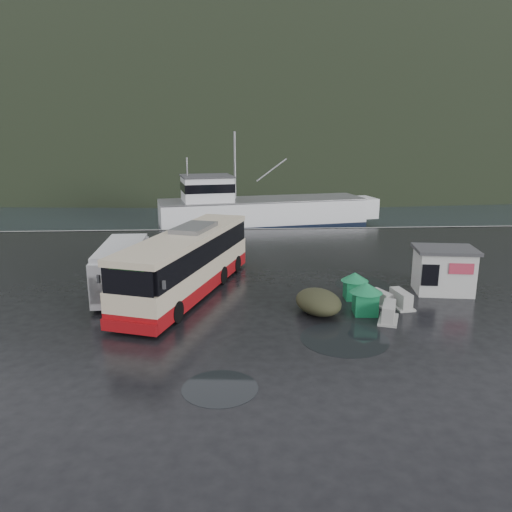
{
  "coord_description": "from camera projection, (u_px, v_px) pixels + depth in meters",
  "views": [
    {
      "loc": [
        -0.76,
        -24.41,
        8.73
      ],
      "look_at": [
        0.82,
        3.33,
        1.7
      ],
      "focal_mm": 35.0,
      "sensor_mm": 36.0,
      "label": 1
    }
  ],
  "objects": [
    {
      "name": "waste_bin_right",
      "position": [
        354.0,
        299.0,
        26.6
      ],
      "size": [
        1.07,
        1.07,
        1.45
      ],
      "primitive_type": null,
      "rotation": [
        0.0,
        0.0,
        -0.03
      ],
      "color": "#147140",
      "rests_on": "ground"
    },
    {
      "name": "headland",
      "position": [
        247.0,
        147.0,
        268.33
      ],
      "size": [
        780.0,
        540.0,
        570.0
      ],
      "primitive_type": "ellipsoid",
      "color": "black",
      "rests_on": "ground"
    },
    {
      "name": "jersey_barrier_c",
      "position": [
        388.0,
        321.0,
        23.51
      ],
      "size": [
        1.43,
        1.91,
        0.86
      ],
      "primitive_type": null,
      "rotation": [
        0.0,
        0.0,
        -0.38
      ],
      "color": "#999993",
      "rests_on": "ground"
    },
    {
      "name": "fishing_trawler",
      "position": [
        262.0,
        217.0,
        51.79
      ],
      "size": [
        25.44,
        10.07,
        9.94
      ],
      "primitive_type": null,
      "rotation": [
        0.0,
        0.0,
        0.19
      ],
      "color": "white",
      "rests_on": "ground"
    },
    {
      "name": "jersey_barrier_b",
      "position": [
        400.0,
        307.0,
        25.37
      ],
      "size": [
        1.07,
        1.79,
        0.85
      ],
      "primitive_type": null,
      "rotation": [
        0.0,
        0.0,
        0.14
      ],
      "color": "#999993",
      "rests_on": "ground"
    },
    {
      "name": "ground",
      "position": [
        244.0,
        304.0,
        25.82
      ],
      "size": [
        160.0,
        160.0,
        0.0
      ],
      "primitive_type": "plane",
      "color": "black",
      "rests_on": "ground"
    },
    {
      "name": "ticket_kiosk",
      "position": [
        442.0,
        292.0,
        27.69
      ],
      "size": [
        3.56,
        2.9,
        2.52
      ],
      "primitive_type": null,
      "rotation": [
        0.0,
        0.0,
        -0.15
      ],
      "color": "beige",
      "rests_on": "ground"
    },
    {
      "name": "jersey_barrier_a",
      "position": [
        380.0,
        305.0,
        25.67
      ],
      "size": [
        1.2,
        1.62,
        0.73
      ],
      "primitive_type": null,
      "rotation": [
        0.0,
        0.0,
        0.36
      ],
      "color": "#999993",
      "rests_on": "ground"
    },
    {
      "name": "dome_tent",
      "position": [
        318.0,
        313.0,
        24.53
      ],
      "size": [
        2.69,
        3.32,
        1.15
      ],
      "primitive_type": null,
      "rotation": [
        0.0,
        0.0,
        0.22
      ],
      "color": "#2C2D1B",
      "rests_on": "ground"
    },
    {
      "name": "puddles",
      "position": [
        330.0,
        326.0,
        22.9
      ],
      "size": [
        11.04,
        14.5,
        0.01
      ],
      "color": "black",
      "rests_on": "ground"
    },
    {
      "name": "white_van",
      "position": [
        124.0,
        293.0,
        27.46
      ],
      "size": [
        2.48,
        6.68,
        2.77
      ],
      "primitive_type": null,
      "rotation": [
        0.0,
        0.0,
        0.03
      ],
      "color": "white",
      "rests_on": "ground"
    },
    {
      "name": "harbor_water",
      "position": [
        230.0,
        164.0,
        132.28
      ],
      "size": [
        300.0,
        180.0,
        0.02
      ],
      "primitive_type": "cube",
      "color": "black",
      "rests_on": "ground"
    },
    {
      "name": "quay_edge",
      "position": [
        237.0,
        229.0,
        45.17
      ],
      "size": [
        160.0,
        0.6,
        1.5
      ],
      "primitive_type": "cube",
      "color": "#999993",
      "rests_on": "ground"
    },
    {
      "name": "waste_bin_left",
      "position": [
        365.0,
        314.0,
        24.4
      ],
      "size": [
        1.24,
        1.24,
        1.6
      ],
      "primitive_type": null,
      "rotation": [
        0.0,
        0.0,
        -0.09
      ],
      "color": "#147140",
      "rests_on": "ground"
    },
    {
      "name": "coach_bus",
      "position": [
        189.0,
        293.0,
        27.54
      ],
      "size": [
        7.22,
        13.14,
        3.62
      ],
      "primitive_type": null,
      "rotation": [
        0.0,
        0.0,
        -0.34
      ],
      "color": "beige",
      "rests_on": "ground"
    }
  ]
}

